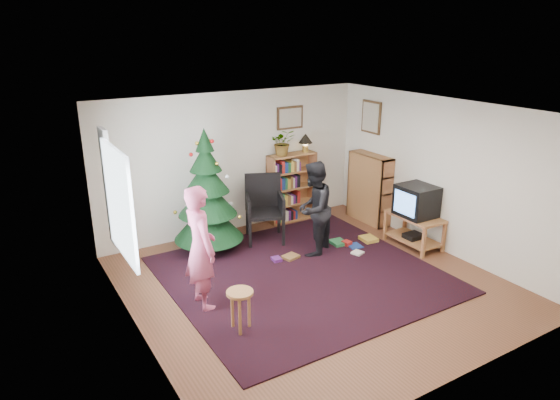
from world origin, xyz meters
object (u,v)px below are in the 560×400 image
tv_stand (414,228)px  person_by_chair (313,209)px  person_standing (200,248)px  picture_right (371,117)px  crt_tv (416,201)px  potted_plant (283,142)px  picture_back (290,118)px  stool (240,300)px  bookshelf_right (369,187)px  bookshelf_back (292,187)px  table_lamp (306,140)px  armchair (261,205)px  christmas_tree (207,201)px

tv_stand → person_by_chair: (-1.63, 0.63, 0.45)m
person_standing → picture_right: bearing=-71.1°
tv_stand → crt_tv: size_ratio=1.60×
potted_plant → picture_right: bearing=-20.7°
picture_back → person_standing: size_ratio=0.33×
tv_stand → stool: 3.73m
crt_tv → potted_plant: bearing=121.7°
tv_stand → bookshelf_right: bearing=84.8°
stool → person_standing: person_standing is taller
picture_back → bookshelf_back: size_ratio=0.42×
stool → person_standing: size_ratio=0.32×
picture_back → table_lamp: picture_back is taller
bookshelf_back → armchair: (-0.95, -0.51, -0.04)m
person_by_chair → potted_plant: (0.33, 1.48, 0.77)m
bookshelf_back → bookshelf_right: size_ratio=1.00×
stool → picture_right: bearing=30.2°
tv_stand → person_by_chair: bearing=158.8°
picture_right → tv_stand: 2.24m
table_lamp → potted_plant: bearing=180.0°
person_by_chair → bookshelf_back: bearing=-142.9°
armchair → potted_plant: bearing=57.3°
bookshelf_back → tv_stand: bookshelf_back is taller
bookshelf_back → armchair: size_ratio=1.14×
person_standing → person_by_chair: size_ratio=1.08×
christmas_tree → bookshelf_right: 3.18m
armchair → potted_plant: (0.75, 0.51, 0.92)m
tv_stand → crt_tv: 0.48m
bookshelf_back → table_lamp: (0.30, 0.00, 0.87)m
tv_stand → potted_plant: potted_plant is taller
picture_back → tv_stand: picture_back is taller
bookshelf_back → bookshelf_right: same height
armchair → picture_right: bearing=20.9°
bookshelf_right → armchair: bookshelf_right is taller
person_by_chair → crt_tv: bearing=125.5°
picture_right → potted_plant: size_ratio=1.25×
crt_tv → table_lamp: table_lamp is taller
christmas_tree → tv_stand: christmas_tree is taller
picture_right → stool: 4.78m
christmas_tree → person_standing: bearing=-116.2°
person_standing → potted_plant: bearing=-51.6°
bookshelf_back → crt_tv: bearing=-62.4°
christmas_tree → armchair: (0.99, -0.01, -0.24)m
picture_back → person_by_chair: bearing=-109.2°
bookshelf_right → potted_plant: size_ratio=2.70×
potted_plant → person_standing: bearing=-140.4°
tv_stand → armchair: armchair is taller
table_lamp → bookshelf_right: bearing=-41.1°
picture_back → person_standing: 3.69m
picture_back → potted_plant: 0.49m
bookshelf_right → tv_stand: (-0.12, -1.31, -0.34)m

